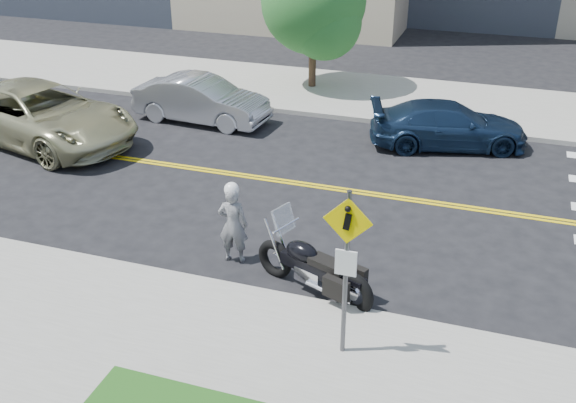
% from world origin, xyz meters
% --- Properties ---
extents(ground_plane, '(120.00, 120.00, 0.00)m').
position_xyz_m(ground_plane, '(0.00, 0.00, 0.00)').
color(ground_plane, black).
rests_on(ground_plane, ground).
extents(sidewalk_near, '(60.00, 5.00, 0.15)m').
position_xyz_m(sidewalk_near, '(0.00, -7.50, 0.07)').
color(sidewalk_near, '#9E9B91').
rests_on(sidewalk_near, ground_plane).
extents(sidewalk_far, '(60.00, 5.00, 0.15)m').
position_xyz_m(sidewalk_far, '(0.00, 7.50, 0.07)').
color(sidewalk_far, '#9E9B91').
rests_on(sidewalk_far, ground_plane).
extents(pedestrian_sign, '(0.78, 0.08, 3.00)m').
position_xyz_m(pedestrian_sign, '(4.20, -6.31, 1.96)').
color(pedestrian_sign, '#4C4C51').
rests_on(pedestrian_sign, sidewalk_near).
extents(motorcyclist, '(0.67, 0.49, 1.81)m').
position_xyz_m(motorcyclist, '(1.27, -4.00, 0.90)').
color(motorcyclist, silver).
rests_on(motorcyclist, ground).
extents(motorcycle, '(2.75, 1.69, 1.61)m').
position_xyz_m(motorcycle, '(3.18, -4.60, 0.80)').
color(motorcycle, black).
rests_on(motorcycle, ground).
extents(suv, '(6.68, 4.26, 1.72)m').
position_xyz_m(suv, '(-6.67, 0.36, 0.86)').
color(suv, tan).
rests_on(suv, ground).
extents(parked_car_silver, '(4.47, 1.84, 1.44)m').
position_xyz_m(parked_car_silver, '(-2.97, 3.47, 0.72)').
color(parked_car_silver, '#A0A2A7').
rests_on(parked_car_silver, ground).
extents(parked_car_blue, '(4.85, 3.02, 1.31)m').
position_xyz_m(parked_car_blue, '(4.74, 3.85, 0.66)').
color(parked_car_blue, '#182C49').
rests_on(parked_car_blue, ground).
extents(tree_far_a, '(3.66, 3.66, 5.01)m').
position_xyz_m(tree_far_a, '(-0.59, 7.81, 3.17)').
color(tree_far_a, '#382619').
rests_on(tree_far_a, ground).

